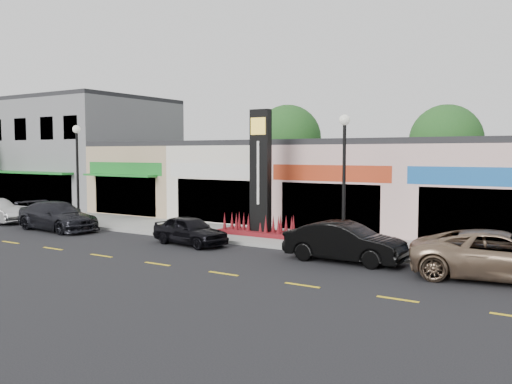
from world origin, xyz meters
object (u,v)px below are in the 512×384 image
at_px(lamp_west_near, 77,164).
at_px(car_black_conv, 345,242).
at_px(pylon_sign, 261,191).
at_px(car_dark_sedan, 57,216).
at_px(car_black_sedan, 190,230).
at_px(lamp_east_near, 344,168).
at_px(car_gold_suv, 502,256).

relative_size(lamp_west_near, car_black_conv, 1.20).
xyz_separation_m(pylon_sign, car_dark_sedan, (-10.44, -3.53, -1.52)).
relative_size(pylon_sign, car_black_conv, 1.32).
bearing_deg(pylon_sign, car_black_sedan, -116.59).
bearing_deg(car_black_conv, lamp_east_near, 25.16).
distance_m(pylon_sign, car_dark_sedan, 11.12).
distance_m(lamp_west_near, car_dark_sedan, 3.33).
bearing_deg(car_black_conv, car_black_sedan, 91.26).
relative_size(lamp_west_near, car_gold_suv, 0.96).
height_order(pylon_sign, car_black_conv, pylon_sign).
xyz_separation_m(car_black_conv, car_gold_suv, (5.41, 0.02, 0.04)).
relative_size(lamp_west_near, car_black_sedan, 1.44).
xyz_separation_m(lamp_east_near, car_gold_suv, (6.09, -1.41, -2.69)).
height_order(lamp_west_near, lamp_east_near, same).
distance_m(lamp_west_near, car_gold_suv, 22.30).
bearing_deg(car_black_sedan, car_dark_sedan, 100.30).
bearing_deg(car_black_sedan, lamp_west_near, 89.05).
distance_m(pylon_sign, car_gold_suv, 11.61).
xyz_separation_m(lamp_west_near, car_black_sedan, (9.35, -1.60, -2.83)).
bearing_deg(pylon_sign, lamp_east_near, -18.75).
height_order(car_black_sedan, car_black_conv, car_black_conv).
distance_m(car_dark_sedan, car_black_conv, 16.12).
xyz_separation_m(car_dark_sedan, car_black_conv, (16.11, 0.40, -0.00)).
height_order(car_dark_sedan, car_gold_suv, car_gold_suv).
bearing_deg(car_black_sedan, car_black_conv, -79.99).
bearing_deg(lamp_east_near, lamp_west_near, 180.00).
xyz_separation_m(car_dark_sedan, car_gold_suv, (21.52, 0.42, 0.04)).
height_order(pylon_sign, car_black_sedan, pylon_sign).
bearing_deg(car_black_conv, car_gold_suv, -89.79).
xyz_separation_m(lamp_east_near, car_black_conv, (0.67, -1.43, -2.73)).
height_order(lamp_west_near, car_black_sedan, lamp_west_near).
height_order(lamp_west_near, car_black_conv, lamp_west_near).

